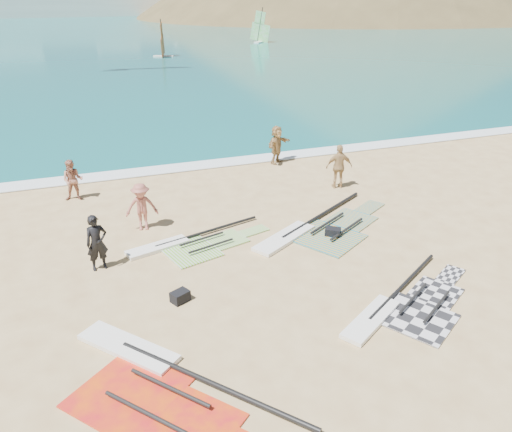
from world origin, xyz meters
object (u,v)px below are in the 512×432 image
object	(u,v)px
beachgoer_mid	(142,207)
beachgoer_right	(277,145)
gear_bag_near	(180,296)
gear_bag_far	(333,232)
beachgoer_back	(339,167)
rig_green	(190,244)
person_wetsuit	(97,243)
rig_grey	(404,308)
beachgoer_left	(73,180)
rig_orange	(318,230)
rig_red	(155,381)

from	to	relation	value
beachgoer_mid	beachgoer_right	distance (m)	8.80
gear_bag_near	gear_bag_far	xyz separation A→B (m)	(5.72, 2.05, 0.00)
beachgoer_back	beachgoer_right	world-z (taller)	beachgoer_back
rig_green	gear_bag_near	world-z (taller)	gear_bag_near
rig_green	beachgoer_mid	bearing A→B (deg)	109.46
rig_green	person_wetsuit	xyz separation A→B (m)	(-2.88, -0.50, 0.83)
rig_green	gear_bag_far	size ratio (longest dim) A/B	9.89
gear_bag_near	rig_green	bearing A→B (deg)	72.28
rig_grey	beachgoer_left	distance (m)	13.45
rig_orange	beachgoer_mid	world-z (taller)	beachgoer_mid
beachgoer_back	beachgoer_right	xyz separation A→B (m)	(-1.22, 3.92, -0.02)
beachgoer_left	beachgoer_back	distance (m)	10.79
beachgoer_mid	rig_red	bearing A→B (deg)	-88.02
rig_red	person_wetsuit	xyz separation A→B (m)	(-0.74, 5.37, 0.82)
beachgoer_left	beachgoer_right	distance (m)	9.42
rig_orange	rig_red	world-z (taller)	same
person_wetsuit	beachgoer_mid	distance (m)	2.80
rig_grey	rig_green	distance (m)	7.06
rig_green	gear_bag_far	xyz separation A→B (m)	(4.75, -0.99, 0.10)
rig_grey	person_wetsuit	bearing A→B (deg)	114.85
rig_grey	rig_orange	bearing A→B (deg)	59.25
rig_grey	beachgoer_mid	xyz separation A→B (m)	(-5.76, 7.20, 0.81)
rig_green	beachgoer_mid	size ratio (longest dim) A/B	2.93
person_wetsuit	beachgoer_right	world-z (taller)	beachgoer_right
rig_green	beachgoer_back	world-z (taller)	beachgoer_back
rig_orange	beachgoer_right	bearing A→B (deg)	47.98
beachgoer_right	rig_green	bearing A→B (deg)	-165.33
rig_grey	beachgoer_mid	world-z (taller)	beachgoer_mid
beachgoer_mid	beachgoer_right	world-z (taller)	beachgoer_right
gear_bag_near	beachgoer_left	bearing A→B (deg)	106.13
beachgoer_back	beachgoer_right	distance (m)	4.10
beachgoer_mid	beachgoer_left	bearing A→B (deg)	129.49
rig_orange	gear_bag_near	size ratio (longest dim) A/B	13.00
rig_green	rig_red	distance (m)	6.25
rig_green	beachgoer_right	bearing A→B (deg)	34.06
person_wetsuit	beachgoer_mid	xyz separation A→B (m)	(1.64, 2.28, -0.02)
rig_orange	gear_bag_far	distance (m)	0.62
rig_orange	beachgoer_mid	bearing A→B (deg)	127.61
person_wetsuit	gear_bag_far	bearing A→B (deg)	-15.02
beachgoer_left	beachgoer_right	size ratio (longest dim) A/B	0.91
rig_green	gear_bag_near	size ratio (longest dim) A/B	10.54
gear_bag_far	rig_red	bearing A→B (deg)	-144.69
rig_green	person_wetsuit	bearing A→B (deg)	174.24
gear_bag_near	person_wetsuit	world-z (taller)	person_wetsuit
beachgoer_mid	beachgoer_right	size ratio (longest dim) A/B	0.94
gear_bag_far	beachgoer_back	bearing A→B (deg)	59.48
gear_bag_far	person_wetsuit	distance (m)	7.68
gear_bag_far	person_wetsuit	bearing A→B (deg)	176.29
beachgoer_back	rig_orange	bearing A→B (deg)	66.80
gear_bag_far	beachgoer_left	bearing A→B (deg)	141.89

